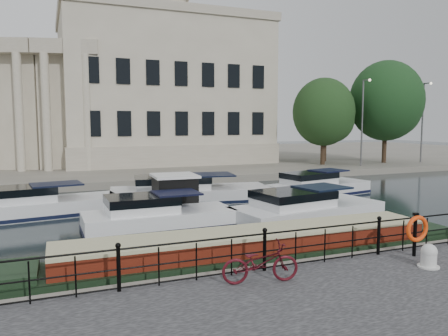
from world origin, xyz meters
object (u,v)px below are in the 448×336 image
at_px(bicycle, 260,263).
at_px(life_ring_post, 417,229).
at_px(harbour_hut, 175,198).
at_px(narrowboat, 253,255).
at_px(mooring_bollard, 429,256).

distance_m(bicycle, life_ring_post, 5.46).
bearing_deg(harbour_hut, narrowboat, -85.65).
distance_m(mooring_bollard, harbour_hut, 12.41).
relative_size(mooring_bollard, harbour_hut, 0.23).
relative_size(bicycle, life_ring_post, 1.48).
height_order(narrowboat, harbour_hut, harbour_hut).
height_order(mooring_bollard, narrowboat, mooring_bollard).
xyz_separation_m(life_ring_post, narrowboat, (-4.36, 2.52, -1.04)).
relative_size(bicycle, mooring_bollard, 2.98).
height_order(mooring_bollard, harbour_hut, harbour_hut).
distance_m(life_ring_post, narrowboat, 5.14).
xyz_separation_m(bicycle, life_ring_post, (5.45, 0.16, 0.32)).
height_order(bicycle, harbour_hut, harbour_hut).
bearing_deg(mooring_bollard, harbour_hut, 109.94).
bearing_deg(bicycle, harbour_hut, 6.47).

